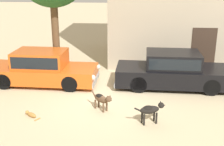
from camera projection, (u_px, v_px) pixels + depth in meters
ground_plane at (104, 97)px, 10.98m from camera, size 80.00×80.00×0.00m
parked_sedan_nearest at (42, 68)px, 12.17m from camera, size 4.64×1.79×1.42m
parked_sedan_second at (173, 70)px, 11.83m from camera, size 4.74×1.84×1.45m
stray_dog_spotted at (151, 110)px, 8.94m from camera, size 0.98×0.45×0.68m
stray_dog_tan at (102, 99)px, 9.80m from camera, size 0.82×0.75×0.65m
stray_cat at (31, 115)px, 9.45m from camera, size 0.57×0.48×0.17m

